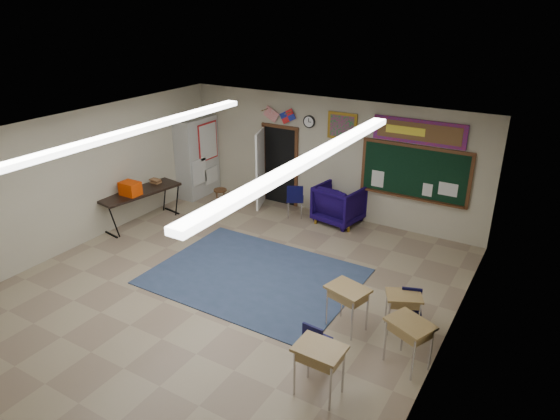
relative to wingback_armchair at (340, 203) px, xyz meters
The scene contains 24 objects.
floor 4.21m from the wingback_armchair, 97.19° to the right, with size 9.00×9.00×0.00m, color gray.
back_wall 1.19m from the wingback_armchair, 146.25° to the left, with size 8.00×0.04×3.00m, color #B1A990.
left_wall 6.22m from the wingback_armchair, 137.47° to the right, with size 0.04×9.00×3.00m, color #B1A990.
right_wall 5.51m from the wingback_armchair, 50.05° to the right, with size 0.04×9.00×3.00m, color #B1A990.
ceiling 4.88m from the wingback_armchair, 97.19° to the right, with size 8.00×9.00×0.04m, color #BABAB6.
area_rug 3.40m from the wingback_armchair, 95.52° to the right, with size 4.00×3.00×0.02m, color navy.
fluorescent_strips 4.85m from the wingback_armchair, 97.19° to the right, with size 3.86×6.00×0.10m, color white, non-canonical shape.
doorway 2.11m from the wingback_armchair, behind, with size 1.10×0.89×2.16m.
chalkboard 1.96m from the wingback_armchair, 10.54° to the left, with size 2.55×0.14×1.30m.
bulletin_board 2.60m from the wingback_armchair, 10.68° to the left, with size 2.10×0.05×0.55m.
framed_art_print 1.90m from the wingback_armchair, 118.84° to the left, with size 0.75×0.05×0.65m.
wall_clock 2.17m from the wingback_armchair, 163.59° to the left, with size 0.32×0.05×0.32m.
wall_flags 2.78m from the wingback_armchair, behind, with size 1.16×0.06×0.70m, color red, non-canonical shape.
storage_cabinet 4.29m from the wingback_armchair, behind, with size 0.59×1.25×2.20m.
wingback_armchair is the anchor object (origin of this frame).
student_chair_reading 1.15m from the wingback_armchair, 165.87° to the right, with size 0.45×0.45×0.90m, color black, non-canonical shape.
student_chair_desk_a 5.32m from the wingback_armchair, 68.88° to the right, with size 0.37×0.37×0.75m, color black, non-canonical shape.
student_chair_desk_b 4.52m from the wingback_armchair, 50.21° to the right, with size 0.37×0.37×0.74m, color black, non-canonical shape.
student_desk_front_left 4.41m from the wingback_armchair, 63.71° to the right, with size 0.77×0.65×0.80m.
student_desk_front_right 4.48m from the wingback_armchair, 51.79° to the right, with size 0.71×0.64×0.70m.
student_desk_back_left 6.00m from the wingback_armchair, 68.02° to the right, with size 0.68×0.52×0.81m.
student_desk_back_right 5.35m from the wingback_armchair, 54.22° to the right, with size 0.80×0.71×0.78m.
folding_table 4.92m from the wingback_armchair, 147.93° to the right, with size 1.02×2.15×1.17m.
wooden_stool 3.12m from the wingback_armchair, 161.72° to the right, with size 0.34×0.34×0.60m.
Camera 1 is at (5.14, -6.42, 5.20)m, focal length 32.00 mm.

